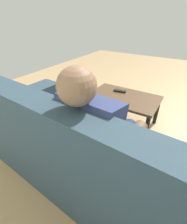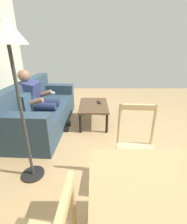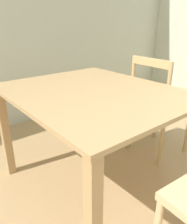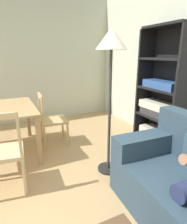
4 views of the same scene
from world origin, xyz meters
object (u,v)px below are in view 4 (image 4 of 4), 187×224
dining_chair_facing_couch (3,153)px  floor_lamp (111,54)px  bookshelf (161,102)px  dining_chair_near_wall (52,120)px  dining_table (0,115)px

dining_chair_facing_couch → floor_lamp: 1.63m
bookshelf → dining_chair_facing_couch: bearing=-86.5°
bookshelf → dining_chair_near_wall: bearing=-115.2°
dining_chair_near_wall → dining_chair_facing_couch: bearing=-39.6°
dining_chair_near_wall → floor_lamp: 1.60m
bookshelf → dining_table: (-0.78, -2.42, -0.12)m
floor_lamp → bookshelf: bearing=104.5°
dining_table → bookshelf: bearing=72.2°
dining_chair_near_wall → dining_chair_facing_couch: size_ratio=0.93×
dining_chair_near_wall → dining_chair_facing_couch: 1.20m
bookshelf → dining_chair_facing_couch: 2.44m
dining_table → floor_lamp: (1.08, 1.24, 0.87)m
floor_lamp → dining_table: bearing=-131.0°
dining_chair_near_wall → dining_chair_facing_couch: dining_chair_facing_couch is taller
floor_lamp → dining_chair_near_wall: bearing=-156.1°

